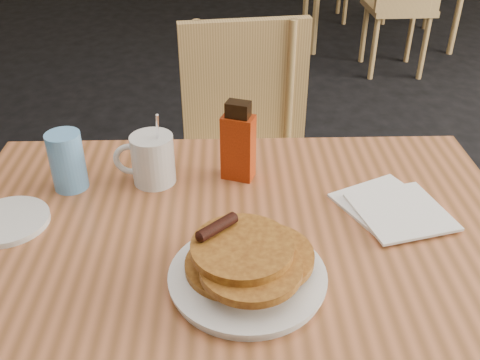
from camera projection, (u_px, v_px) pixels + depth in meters
name	position (u px, v px, depth m)	size (l,w,h in m)	color
main_table	(236.00, 248.00, 1.04)	(1.17, 0.81, 0.75)	#AE643D
chair_main_far	(245.00, 142.00, 1.74)	(0.47, 0.48, 0.92)	tan
pancake_plate	(247.00, 267.00, 0.89)	(0.27, 0.27, 0.10)	silver
coffee_mug	(152.00, 159.00, 1.14)	(0.13, 0.09, 0.17)	silver
syrup_bottle	(238.00, 144.00, 1.14)	(0.08, 0.06, 0.18)	maroon
napkin_stack	(393.00, 208.00, 1.07)	(0.24, 0.25, 0.01)	white
blue_tumbler	(67.00, 161.00, 1.11)	(0.07, 0.07, 0.13)	#5E9EDC
side_saucer	(8.00, 221.00, 1.03)	(0.16, 0.16, 0.01)	silver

